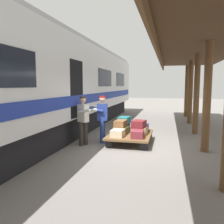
% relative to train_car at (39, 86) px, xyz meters
% --- Properties ---
extents(ground_plane, '(60.00, 60.00, 0.00)m').
position_rel_train_car_xyz_m(ground_plane, '(-3.76, 0.00, -2.06)').
color(ground_plane, slate).
extents(platform_canopy, '(3.20, 17.36, 3.56)m').
position_rel_train_car_xyz_m(platform_canopy, '(-5.72, -0.00, 1.18)').
color(platform_canopy, brown).
rests_on(platform_canopy, ground_plane).
extents(train_car, '(3.02, 21.12, 4.00)m').
position_rel_train_car_xyz_m(train_car, '(0.00, 0.00, 0.00)').
color(train_car, silver).
rests_on(train_car, ground_plane).
extents(luggage_cart, '(1.48, 2.03, 0.34)m').
position_rel_train_car_xyz_m(luggage_cart, '(-3.32, -0.48, -1.76)').
color(luggage_cart, brown).
rests_on(luggage_cart, ground_plane).
extents(suitcase_black_hardshell, '(0.47, 0.56, 0.28)m').
position_rel_train_car_xyz_m(suitcase_black_hardshell, '(-2.99, -1.04, -1.58)').
color(suitcase_black_hardshell, black).
rests_on(suitcase_black_hardshell, luggage_cart).
extents(suitcase_navy_fabric, '(0.53, 0.48, 0.28)m').
position_rel_train_car_xyz_m(suitcase_navy_fabric, '(-3.66, -1.04, -1.58)').
color(suitcase_navy_fabric, navy).
rests_on(suitcase_navy_fabric, luggage_cart).
extents(suitcase_olive_duffel, '(0.52, 0.65, 0.23)m').
position_rel_train_car_xyz_m(suitcase_olive_duffel, '(-2.99, -0.48, -1.60)').
color(suitcase_olive_duffel, brown).
rests_on(suitcase_olive_duffel, luggage_cart).
extents(suitcase_tan_vintage, '(0.56, 0.58, 0.25)m').
position_rel_train_car_xyz_m(suitcase_tan_vintage, '(-3.66, -0.48, -1.59)').
color(suitcase_tan_vintage, tan).
rests_on(suitcase_tan_vintage, luggage_cart).
extents(suitcase_cream_canvas, '(0.43, 0.52, 0.24)m').
position_rel_train_car_xyz_m(suitcase_cream_canvas, '(-2.99, 0.08, -1.60)').
color(suitcase_cream_canvas, beige).
rests_on(suitcase_cream_canvas, luggage_cart).
extents(suitcase_burgundy_valise, '(0.43, 0.56, 0.25)m').
position_rel_train_car_xyz_m(suitcase_burgundy_valise, '(-3.66, 0.08, -1.59)').
color(suitcase_burgundy_valise, maroon).
rests_on(suitcase_burgundy_valise, luggage_cart).
extents(suitcase_maroon_trunk, '(0.52, 0.60, 0.25)m').
position_rel_train_car_xyz_m(suitcase_maroon_trunk, '(-3.64, -0.45, -1.34)').
color(suitcase_maroon_trunk, maroon).
rests_on(suitcase_maroon_trunk, suitcase_tan_vintage).
extents(suitcase_brown_leather, '(0.41, 0.58, 0.24)m').
position_rel_train_car_xyz_m(suitcase_brown_leather, '(-2.97, -0.48, -1.36)').
color(suitcase_brown_leather, brown).
rests_on(suitcase_brown_leather, suitcase_olive_duffel).
extents(suitcase_teal_softside, '(0.45, 0.57, 0.26)m').
position_rel_train_car_xyz_m(suitcase_teal_softside, '(-3.00, -1.01, -1.31)').
color(suitcase_teal_softside, '#1E666B').
rests_on(suitcase_teal_softside, suitcase_black_hardshell).
extents(porter_in_overalls, '(0.71, 0.50, 1.70)m').
position_rel_train_car_xyz_m(porter_in_overalls, '(-2.31, -0.32, -1.14)').
color(porter_in_overalls, navy).
rests_on(porter_in_overalls, ground_plane).
extents(porter_by_door, '(0.74, 0.60, 1.70)m').
position_rel_train_car_xyz_m(porter_by_door, '(-1.81, 0.20, -1.14)').
color(porter_by_door, '#332D28').
rests_on(porter_by_door, ground_plane).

